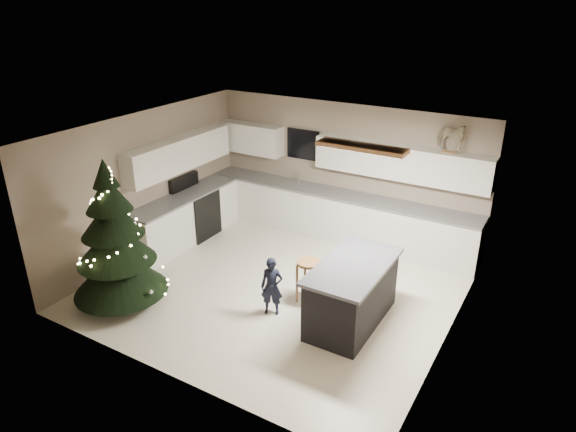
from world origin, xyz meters
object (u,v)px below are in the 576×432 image
Objects in this scene: island at (352,293)px; christmas_tree at (116,247)px; toddler at (272,287)px; rocking_horse at (451,137)px; bar_stool at (308,271)px.

christmas_tree reaches higher than island.
rocking_horse reaches higher than toddler.
toddler is at bearing 172.73° from rocking_horse.
rocking_horse is at bearing 61.02° from bar_stool.
island is at bearing -170.09° from rocking_horse.
island reaches higher than bar_stool.
rocking_horse reaches higher than christmas_tree.
island is 3.19m from rocking_horse.
bar_stool is 0.65m from toddler.
rocking_horse is (0.53, 2.58, 1.79)m from island.
island is at bearing 22.26° from christmas_tree.
christmas_tree is (-3.28, -1.34, 0.49)m from island.
toddler is (-0.31, -0.57, -0.07)m from bar_stool.
christmas_tree is at bearing -148.65° from bar_stool.
rocking_horse is (3.81, 3.92, 1.31)m from christmas_tree.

